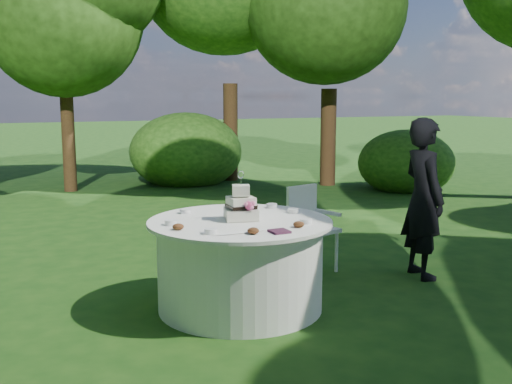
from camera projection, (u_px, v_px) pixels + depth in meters
ground at (240, 307)px, 5.17m from camera, size 80.00×80.00×0.00m
napkins at (279, 231)px, 4.58m from camera, size 0.14×0.14×0.02m
feather_plume at (242, 232)px, 4.57m from camera, size 0.48×0.07×0.01m
guest at (423, 198)px, 5.94m from camera, size 0.49×0.65×1.60m
table at (240, 264)px, 5.10m from camera, size 1.56×1.56×0.77m
cake at (241, 206)px, 5.05m from camera, size 0.33×0.33×0.41m
chair at (309, 222)px, 6.21m from camera, size 0.50×0.50×0.88m
votives at (241, 216)px, 5.09m from camera, size 1.25×0.95×0.04m
petal_cups at (246, 221)px, 4.88m from camera, size 1.00×1.03×0.05m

